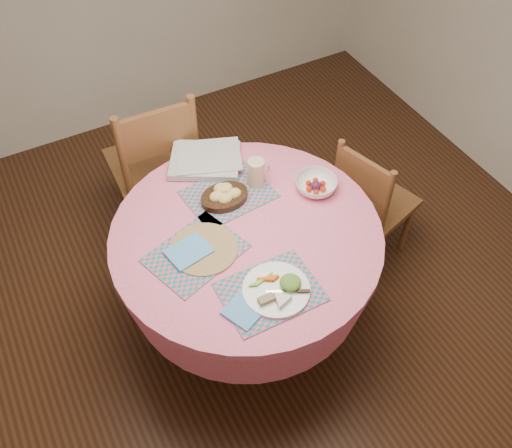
% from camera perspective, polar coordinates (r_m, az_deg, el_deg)
% --- Properties ---
extents(ground, '(4.00, 4.00, 0.00)m').
position_cam_1_polar(ground, '(3.17, -0.81, -9.68)').
color(ground, '#331C0F').
rests_on(ground, ground).
extents(room_envelope, '(4.01, 4.01, 2.71)m').
position_cam_1_polar(room_envelope, '(1.94, -1.37, 18.06)').
color(room_envelope, silver).
rests_on(room_envelope, ground).
extents(dining_table, '(1.24, 1.24, 0.75)m').
position_cam_1_polar(dining_table, '(2.72, -0.93, -3.51)').
color(dining_table, pink).
rests_on(dining_table, ground).
extents(chair_right, '(0.47, 0.48, 0.84)m').
position_cam_1_polar(chair_right, '(3.19, 11.33, 2.28)').
color(chair_right, brown).
rests_on(chair_right, ground).
extents(chair_back, '(0.49, 0.47, 1.02)m').
position_cam_1_polar(chair_back, '(3.25, -9.97, 5.95)').
color(chair_back, brown).
rests_on(chair_back, ground).
extents(placemat_front, '(0.40, 0.30, 0.01)m').
position_cam_1_polar(placemat_front, '(2.36, 1.44, -6.80)').
color(placemat_front, '#178170').
rests_on(placemat_front, dining_table).
extents(placemat_left, '(0.47, 0.41, 0.01)m').
position_cam_1_polar(placemat_left, '(2.50, -6.03, -2.91)').
color(placemat_left, '#178170').
rests_on(placemat_left, dining_table).
extents(placemat_back, '(0.43, 0.34, 0.01)m').
position_cam_1_polar(placemat_back, '(2.73, -2.75, 3.01)').
color(placemat_back, '#178170').
rests_on(placemat_back, dining_table).
extents(wicker_trivet, '(0.30, 0.30, 0.01)m').
position_cam_1_polar(wicker_trivet, '(2.51, -5.24, -2.52)').
color(wicker_trivet, olive).
rests_on(wicker_trivet, dining_table).
extents(napkin_near, '(0.22, 0.20, 0.01)m').
position_cam_1_polar(napkin_near, '(2.32, -0.87, -8.33)').
color(napkin_near, '#5496D9').
rests_on(napkin_near, dining_table).
extents(napkin_far, '(0.20, 0.17, 0.01)m').
position_cam_1_polar(napkin_far, '(2.49, -6.76, -2.77)').
color(napkin_far, '#5496D9').
rests_on(napkin_far, placemat_left).
extents(dinner_plate, '(0.28, 0.28, 0.05)m').
position_cam_1_polar(dinner_plate, '(2.35, 2.25, -6.48)').
color(dinner_plate, white).
rests_on(dinner_plate, placemat_front).
extents(bread_bowl, '(0.23, 0.23, 0.08)m').
position_cam_1_polar(bread_bowl, '(2.68, -3.18, 2.91)').
color(bread_bowl, black).
rests_on(bread_bowl, placemat_back).
extents(latte_mug, '(0.12, 0.08, 0.14)m').
position_cam_1_polar(latte_mug, '(2.72, 0.06, 5.16)').
color(latte_mug, beige).
rests_on(latte_mug, placemat_back).
extents(fruit_bowl, '(0.26, 0.26, 0.06)m').
position_cam_1_polar(fruit_bowl, '(2.74, 6.02, 3.90)').
color(fruit_bowl, white).
rests_on(fruit_bowl, dining_table).
extents(newspaper_stack, '(0.43, 0.40, 0.04)m').
position_cam_1_polar(newspaper_stack, '(2.87, -5.06, 6.43)').
color(newspaper_stack, silver).
rests_on(newspaper_stack, dining_table).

